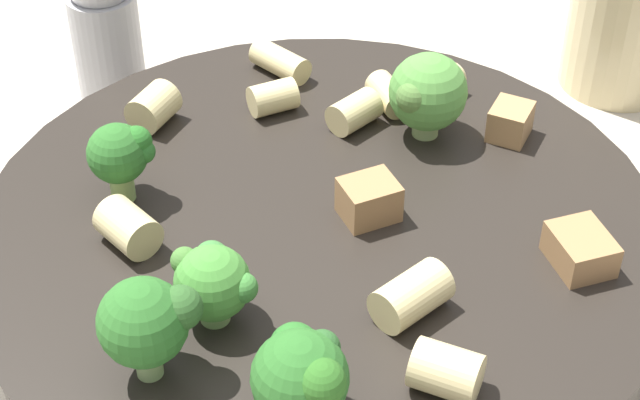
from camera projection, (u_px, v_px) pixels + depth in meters
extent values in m
plane|color=#BCB29E|center=(320.00, 291.00, 0.46)|extent=(2.00, 2.00, 0.00)
cylinder|color=#28231E|center=(320.00, 256.00, 0.44)|extent=(0.28, 0.28, 0.04)
cylinder|color=white|center=(320.00, 225.00, 0.43)|extent=(0.25, 0.25, 0.01)
torus|color=#28231E|center=(320.00, 223.00, 0.43)|extent=(0.28, 0.28, 0.00)
cylinder|color=#9EC175|center=(434.00, 127.00, 0.47)|extent=(0.01, 0.01, 0.01)
sphere|color=#569942|center=(437.00, 95.00, 0.46)|extent=(0.03, 0.03, 0.03)
sphere|color=green|center=(408.00, 87.00, 0.46)|extent=(0.01, 0.01, 0.01)
sphere|color=#57853C|center=(407.00, 94.00, 0.46)|extent=(0.02, 0.02, 0.02)
cylinder|color=#93B766|center=(122.00, 184.00, 0.44)|extent=(0.01, 0.01, 0.01)
sphere|color=#2D6B28|center=(117.00, 153.00, 0.43)|extent=(0.02, 0.02, 0.02)
sphere|color=#2B6C29|center=(143.00, 151.00, 0.43)|extent=(0.01, 0.01, 0.01)
sphere|color=#296C25|center=(136.00, 141.00, 0.43)|extent=(0.01, 0.01, 0.01)
sphere|color=#2C5E23|center=(116.00, 138.00, 0.43)|extent=(0.01, 0.01, 0.01)
cylinder|color=#84AD60|center=(215.00, 310.00, 0.39)|extent=(0.01, 0.01, 0.01)
sphere|color=#478E38|center=(212.00, 283.00, 0.38)|extent=(0.03, 0.03, 0.03)
sphere|color=#3E8236|center=(243.00, 288.00, 0.37)|extent=(0.01, 0.01, 0.01)
sphere|color=#3F7F3A|center=(208.00, 256.00, 0.38)|extent=(0.01, 0.01, 0.01)
sphere|color=#467934|center=(185.00, 261.00, 0.38)|extent=(0.01, 0.01, 0.01)
sphere|color=#2D6B28|center=(300.00, 378.00, 0.34)|extent=(0.03, 0.03, 0.03)
sphere|color=#2B6C28|center=(295.00, 348.00, 0.35)|extent=(0.02, 0.02, 0.02)
sphere|color=#2B5B28|center=(322.00, 348.00, 0.34)|extent=(0.01, 0.01, 0.01)
sphere|color=#2F6A23|center=(321.00, 382.00, 0.33)|extent=(0.02, 0.02, 0.02)
cylinder|color=#9EC175|center=(148.00, 358.00, 0.36)|extent=(0.01, 0.01, 0.01)
sphere|color=#2D6B28|center=(143.00, 322.00, 0.35)|extent=(0.03, 0.03, 0.03)
sphere|color=#2F5D28|center=(180.00, 308.00, 0.35)|extent=(0.02, 0.02, 0.02)
sphere|color=#2C6427|center=(113.00, 312.00, 0.35)|extent=(0.01, 0.01, 0.01)
cylinder|color=beige|center=(273.00, 97.00, 0.49)|extent=(0.02, 0.03, 0.01)
cylinder|color=beige|center=(411.00, 296.00, 0.39)|extent=(0.02, 0.03, 0.02)
cylinder|color=beige|center=(388.00, 94.00, 0.49)|extent=(0.03, 0.02, 0.01)
cylinder|color=beige|center=(446.00, 371.00, 0.36)|extent=(0.03, 0.02, 0.02)
cylinder|color=beige|center=(441.00, 85.00, 0.49)|extent=(0.01, 0.02, 0.01)
cylinder|color=beige|center=(354.00, 112.00, 0.48)|extent=(0.02, 0.02, 0.02)
cylinder|color=beige|center=(280.00, 62.00, 0.51)|extent=(0.03, 0.02, 0.01)
cylinder|color=beige|center=(153.00, 107.00, 0.48)|extent=(0.02, 0.02, 0.02)
cylinder|color=beige|center=(128.00, 228.00, 0.41)|extent=(0.03, 0.02, 0.02)
cube|color=#A87A4C|center=(369.00, 200.00, 0.43)|extent=(0.03, 0.03, 0.02)
cube|color=#A87A4C|center=(580.00, 249.00, 0.41)|extent=(0.03, 0.03, 0.01)
cube|color=tan|center=(510.00, 122.00, 0.47)|extent=(0.02, 0.02, 0.02)
cylinder|color=beige|center=(626.00, 24.00, 0.56)|extent=(0.05, 0.05, 0.07)
cylinder|color=#B2B2B7|center=(108.00, 45.00, 0.56)|extent=(0.04, 0.04, 0.06)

